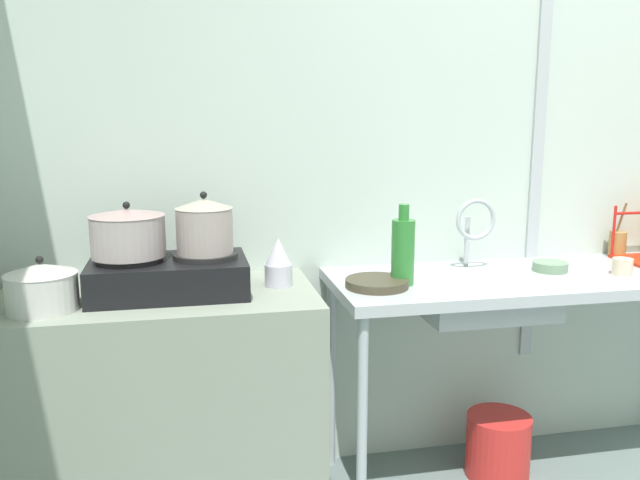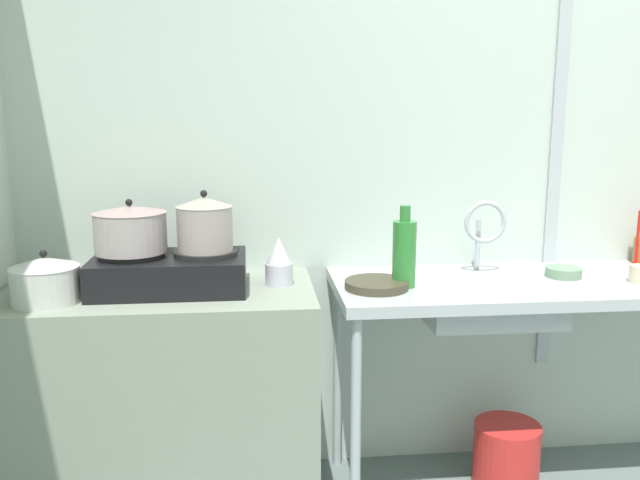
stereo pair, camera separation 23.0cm
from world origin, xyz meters
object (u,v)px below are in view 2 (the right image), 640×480
frying_pan (377,285)px  small_bowl_on_drainboard (563,272)px  pot_on_left_burner (130,229)px  bottle_by_sink (404,252)px  pot_on_right_burner (205,224)px  bucket_on_floor (506,455)px  percolator (279,262)px  pot_beside_stove (45,280)px  cup_by_rack (640,274)px  stove (170,272)px  faucet (484,225)px  sink_basin (486,300)px

frying_pan → small_bowl_on_drainboard: bearing=7.3°
pot_on_left_burner → bottle_by_sink: size_ratio=0.85×
pot_on_right_burner → bucket_on_floor: bearing=0.8°
pot_on_right_burner → percolator: size_ratio=1.21×
pot_beside_stove → cup_by_rack: bearing=1.0°
stove → faucet: 1.17m
stove → faucet: faucet is taller
pot_beside_stove → bucket_on_floor: (1.63, 0.13, -0.78)m
pot_on_left_burner → cup_by_rack: bearing=-2.4°
pot_on_left_burner → small_bowl_on_drainboard: size_ratio=1.85×
small_bowl_on_drainboard → bottle_by_sink: size_ratio=0.46×
faucet → bottle_by_sink: 0.38m
pot_on_left_burner → faucet: (1.28, 0.12, -0.03)m
small_bowl_on_drainboard → pot_on_left_burner: bearing=-178.7°
small_bowl_on_drainboard → bottle_by_sink: bearing=-173.3°
cup_by_rack → bottle_by_sink: bearing=177.5°
pot_on_left_burner → percolator: pot_on_left_burner is taller
faucet → stove: bearing=-174.0°
pot_on_left_burner → bucket_on_floor: size_ratio=0.97×
frying_pan → cup_by_rack: 0.96m
percolator → pot_on_left_burner: bearing=-176.4°
percolator → frying_pan: size_ratio=0.77×
small_bowl_on_drainboard → bucket_on_floor: bearing=-174.0°
percolator → frying_pan: 0.35m
percolator → faucet: (0.78, 0.09, 0.10)m
stove → pot_on_left_burner: 0.20m
pot_on_right_burner → faucet: pot_on_right_burner is taller
pot_beside_stove → pot_on_right_burner: bearing=12.6°
cup_by_rack → sink_basin: bearing=175.9°
pot_on_right_burner → bottle_by_sink: size_ratio=0.72×
cup_by_rack → small_bowl_on_drainboard: (-0.23, 0.11, -0.01)m
sink_basin → bottle_by_sink: 0.36m
pot_beside_stove → percolator: (0.76, 0.14, 0.01)m
faucet → small_bowl_on_drainboard: 0.34m
faucet → bottle_by_sink: (-0.34, -0.16, -0.06)m
pot_beside_stove → frying_pan: (1.09, 0.05, -0.06)m
faucet → bottle_by_sink: bearing=-155.1°
pot_on_left_burner → bucket_on_floor: (1.38, 0.01, -0.92)m
pot_on_right_burner → frying_pan: bearing=-5.7°
bottle_by_sink → pot_on_left_burner: bearing=177.7°
faucet → frying_pan: bearing=-158.0°
pot_on_left_burner → small_bowl_on_drainboard: 1.58m
percolator → bottle_by_sink: (0.44, -0.07, 0.04)m
pot_on_right_burner → bottle_by_sink: pot_on_right_burner is taller
frying_pan → small_bowl_on_drainboard: 0.73m
sink_basin → small_bowl_on_drainboard: 0.34m
stove → frying_pan: stove is taller
faucet → small_bowl_on_drainboard: size_ratio=2.11×
pot_on_right_burner → cup_by_rack: bearing=-2.8°
sink_basin → small_bowl_on_drainboard: size_ratio=3.52×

